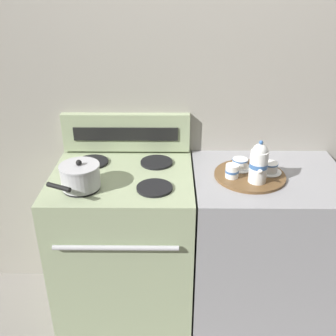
{
  "coord_description": "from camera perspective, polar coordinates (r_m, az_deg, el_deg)",
  "views": [
    {
      "loc": [
        -0.14,
        -1.77,
        1.88
      ],
      "look_at": [
        -0.16,
        -0.07,
        1.02
      ],
      "focal_mm": 42.0,
      "sensor_mm": 36.0,
      "label": 1
    }
  ],
  "objects": [
    {
      "name": "serving_tray",
      "position": [
        2.03,
        11.77,
        -1.06
      ],
      "size": [
        0.36,
        0.36,
        0.01
      ],
      "color": "brown",
      "rests_on": "side_counter"
    },
    {
      "name": "control_panel",
      "position": [
        2.23,
        -6.1,
        5.15
      ],
      "size": [
        0.71,
        0.05,
        0.22
      ],
      "color": "#9EAD84",
      "rests_on": "stove"
    },
    {
      "name": "teacup_left",
      "position": [
        2.07,
        10.38,
        0.61
      ],
      "size": [
        0.12,
        0.12,
        0.05
      ],
      "color": "white",
      "rests_on": "serving_tray"
    },
    {
      "name": "side_counter",
      "position": [
        2.32,
        13.39,
        -11.39
      ],
      "size": [
        0.78,
        0.62,
        0.94
      ],
      "color": "#939399",
      "rests_on": "ground"
    },
    {
      "name": "stove",
      "position": [
        2.28,
        -6.13,
        -11.49
      ],
      "size": [
        0.73,
        0.65,
        0.95
      ],
      "color": "#9EAD84",
      "rests_on": "ground"
    },
    {
      "name": "teapot",
      "position": [
        1.92,
        13.04,
        0.7
      ],
      "size": [
        0.09,
        0.14,
        0.22
      ],
      "color": "white",
      "rests_on": "serving_tray"
    },
    {
      "name": "wall_back",
      "position": [
        2.25,
        4.1,
        6.58
      ],
      "size": [
        6.0,
        0.05,
        2.2
      ],
      "color": "#9E998E",
      "rests_on": "ground"
    },
    {
      "name": "saucepan",
      "position": [
        1.9,
        -12.66,
        -1.13
      ],
      "size": [
        0.22,
        0.27,
        0.14
      ],
      "color": "#B7B7BC",
      "rests_on": "stove"
    },
    {
      "name": "ground_plane",
      "position": [
        2.58,
        3.7,
        -19.78
      ],
      "size": [
        6.0,
        6.0,
        0.0
      ],
      "primitive_type": "plane",
      "color": "gray"
    },
    {
      "name": "creamer_jug",
      "position": [
        1.97,
        9.27,
        -0.44
      ],
      "size": [
        0.07,
        0.07,
        0.07
      ],
      "color": "white",
      "rests_on": "serving_tray"
    },
    {
      "name": "teacup_right",
      "position": [
        2.06,
        14.53,
        0.05
      ],
      "size": [
        0.12,
        0.12,
        0.05
      ],
      "color": "white",
      "rests_on": "serving_tray"
    }
  ]
}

